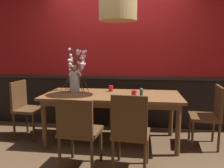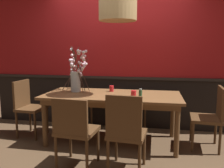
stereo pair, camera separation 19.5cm
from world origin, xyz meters
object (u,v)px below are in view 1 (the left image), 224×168
(pendant_lamp, at_px, (118,11))
(candle_holder_nearer_center, at_px, (111,89))
(chair_head_east_end, at_px, (210,113))
(chair_head_west_end, at_px, (25,106))
(chair_near_side_right, at_px, (130,130))
(chair_near_side_left, at_px, (79,129))
(candle_holder_nearer_edge, at_px, (134,93))
(condiment_bottle, at_px, (141,94))
(chair_far_side_left, at_px, (101,97))
(vase_with_blossoms, at_px, (75,77))
(chair_far_side_right, at_px, (132,99))
(dining_table, at_px, (112,99))

(pendant_lamp, bearing_deg, candle_holder_nearer_center, 120.13)
(chair_head_east_end, xyz_separation_m, pendant_lamp, (-1.37, -0.03, 1.48))
(candle_holder_nearer_center, bearing_deg, chair_head_west_end, -171.61)
(chair_near_side_right, bearing_deg, pendant_lamp, 105.22)
(pendant_lamp, bearing_deg, chair_near_side_left, -112.69)
(chair_near_side_right, relative_size, candle_holder_nearer_edge, 11.37)
(chair_head_east_end, bearing_deg, chair_near_side_left, -152.22)
(chair_head_west_end, xyz_separation_m, candle_holder_nearer_center, (1.39, 0.20, 0.28))
(chair_head_east_end, xyz_separation_m, condiment_bottle, (-1.01, -0.26, 0.31))
(chair_far_side_left, height_order, vase_with_blossoms, vase_with_blossoms)
(chair_far_side_right, relative_size, chair_near_side_left, 1.00)
(candle_holder_nearer_edge, bearing_deg, chair_near_side_right, -90.95)
(chair_far_side_right, height_order, condiment_bottle, condiment_bottle)
(candle_holder_nearer_edge, bearing_deg, chair_far_side_left, 124.71)
(chair_near_side_right, height_order, candle_holder_nearer_edge, chair_near_side_right)
(dining_table, xyz_separation_m, chair_near_side_right, (0.33, -0.89, -0.16))
(dining_table, xyz_separation_m, chair_far_side_right, (0.28, 0.88, -0.17))
(dining_table, relative_size, chair_near_side_right, 2.18)
(chair_head_east_end, bearing_deg, candle_holder_nearer_edge, -174.66)
(pendant_lamp, bearing_deg, chair_head_east_end, 1.28)
(chair_head_west_end, distance_m, candle_holder_nearer_edge, 1.80)
(chair_far_side_left, xyz_separation_m, condiment_bottle, (0.77, -1.11, 0.30))
(chair_near_side_left, bearing_deg, chair_head_east_end, 27.78)
(chair_head_west_end, distance_m, chair_head_east_end, 2.89)
(dining_table, relative_size, chair_far_side_left, 2.20)
(chair_near_side_left, bearing_deg, candle_holder_nearer_edge, 52.56)
(dining_table, distance_m, chair_far_side_right, 0.94)
(chair_head_west_end, xyz_separation_m, vase_with_blossoms, (0.82, 0.11, 0.48))
(dining_table, distance_m, candle_holder_nearer_edge, 0.37)
(candle_holder_nearer_center, bearing_deg, condiment_bottle, -42.88)
(chair_far_side_left, xyz_separation_m, candle_holder_nearer_edge, (0.66, -0.96, 0.28))
(dining_table, height_order, vase_with_blossoms, vase_with_blossoms)
(chair_far_side_left, bearing_deg, chair_far_side_right, 0.91)
(condiment_bottle, bearing_deg, chair_far_side_right, 98.43)
(chair_far_side_right, relative_size, candle_holder_nearer_edge, 10.70)
(condiment_bottle, bearing_deg, candle_holder_nearer_center, 137.12)
(chair_far_side_left, bearing_deg, chair_head_east_end, -25.61)
(chair_far_side_right, distance_m, chair_near_side_left, 1.87)
(chair_far_side_left, bearing_deg, chair_near_side_right, -69.70)
(chair_near_side_right, distance_m, pendant_lamp, 1.73)
(chair_far_side_right, xyz_separation_m, chair_near_side_right, (0.04, -1.77, 0.02))
(chair_head_east_end, relative_size, candle_holder_nearer_edge, 10.98)
(vase_with_blossoms, bearing_deg, chair_far_side_left, 68.99)
(chair_head_west_end, relative_size, pendant_lamp, 0.99)
(chair_near_side_left, distance_m, candle_holder_nearer_edge, 1.06)
(chair_head_east_end, bearing_deg, condiment_bottle, -165.75)
(chair_far_side_right, bearing_deg, condiment_bottle, -81.57)
(chair_near_side_right, distance_m, chair_near_side_left, 0.61)
(chair_head_west_end, xyz_separation_m, candle_holder_nearer_edge, (1.77, -0.10, 0.27))
(chair_far_side_right, bearing_deg, vase_with_blossoms, -139.85)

